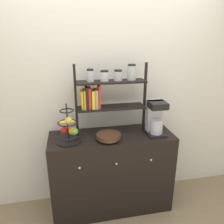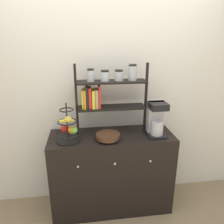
{
  "view_description": "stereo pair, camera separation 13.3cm",
  "coord_description": "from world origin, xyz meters",
  "views": [
    {
      "loc": [
        -0.41,
        -1.83,
        1.91
      ],
      "look_at": [
        0.0,
        0.24,
        1.17
      ],
      "focal_mm": 35.0,
      "sensor_mm": 36.0,
      "label": 1
    },
    {
      "loc": [
        -0.28,
        -1.86,
        1.91
      ],
      "look_at": [
        0.0,
        0.24,
        1.17
      ],
      "focal_mm": 35.0,
      "sensor_mm": 36.0,
      "label": 2
    }
  ],
  "objects": [
    {
      "name": "coffee_maker",
      "position": [
        0.47,
        0.2,
        1.1
      ],
      "size": [
        0.19,
        0.22,
        0.36
      ],
      "color": "black",
      "rests_on": "sideboard"
    },
    {
      "name": "shelf_hutch",
      "position": [
        -0.05,
        0.32,
        1.38
      ],
      "size": [
        0.76,
        0.2,
        0.74
      ],
      "color": "black",
      "rests_on": "sideboard"
    },
    {
      "name": "ground_plane",
      "position": [
        0.0,
        0.0,
        0.0
      ],
      "size": [
        12.0,
        12.0,
        0.0
      ],
      "primitive_type": "plane",
      "color": "#847051"
    },
    {
      "name": "sideboard",
      "position": [
        0.0,
        0.24,
        0.46
      ],
      "size": [
        1.32,
        0.49,
        0.91
      ],
      "color": "black",
      "rests_on": "ground_plane"
    },
    {
      "name": "wall_back",
      "position": [
        0.0,
        0.52,
        1.3
      ],
      "size": [
        7.0,
        0.05,
        2.6
      ],
      "primitive_type": "cube",
      "color": "silver",
      "rests_on": "ground_plane"
    },
    {
      "name": "fruit_stand",
      "position": [
        -0.44,
        0.17,
        1.04
      ],
      "size": [
        0.25,
        0.25,
        0.39
      ],
      "color": "black",
      "rests_on": "sideboard"
    },
    {
      "name": "wooden_bowl",
      "position": [
        -0.05,
        0.14,
        0.95
      ],
      "size": [
        0.25,
        0.25,
        0.06
      ],
      "color": "#422819",
      "rests_on": "sideboard"
    }
  ]
}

